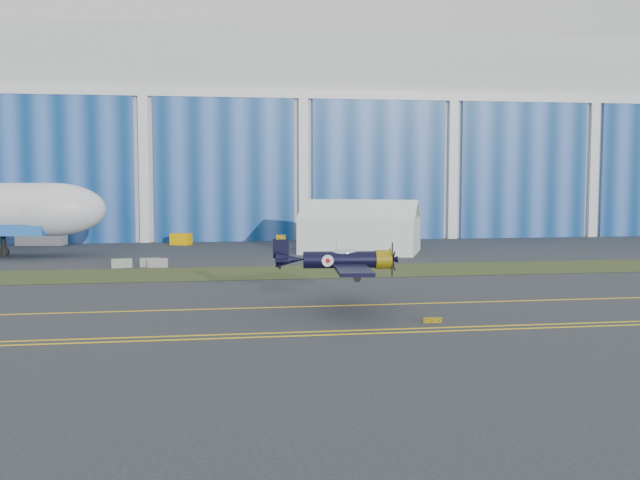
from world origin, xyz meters
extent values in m
plane|color=#2E3237|center=(0.00, 0.00, 0.00)|extent=(260.00, 260.00, 0.00)
cube|color=#475128|center=(0.00, 14.00, 0.02)|extent=(260.00, 10.00, 0.02)
cube|color=silver|center=(0.00, 72.00, 15.00)|extent=(220.00, 45.00, 30.00)
cube|color=navy|center=(0.00, 49.20, 10.00)|extent=(220.00, 0.60, 20.00)
cube|color=silver|center=(0.00, 49.15, 20.60)|extent=(220.00, 0.70, 1.20)
cube|color=yellow|center=(0.00, -5.00, 0.01)|extent=(200.00, 0.20, 0.02)
cube|color=yellow|center=(0.00, -14.50, 0.01)|extent=(80.00, 0.20, 0.02)
cube|color=yellow|center=(0.00, -13.50, 0.01)|extent=(80.00, 0.20, 0.02)
cube|color=yellow|center=(22.00, -12.00, 0.17)|extent=(1.20, 0.15, 0.35)
cube|color=white|center=(-13.34, 47.36, 1.34)|extent=(6.50, 3.44, 2.68)
cube|color=#F9AF00|center=(4.98, 44.84, 0.75)|extent=(3.00, 2.46, 1.50)
cube|color=gray|center=(-0.09, 19.97, 0.45)|extent=(2.07, 0.93, 0.90)
cube|color=gray|center=(2.65, 20.32, 0.45)|extent=(2.02, 0.67, 0.90)
cube|color=gray|center=(3.44, 19.75, 0.45)|extent=(2.03, 0.72, 0.90)
camera|label=1|loc=(8.15, -56.06, 9.01)|focal=42.00mm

